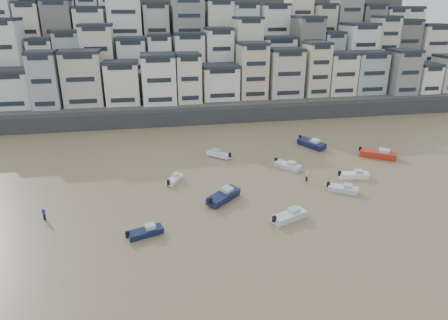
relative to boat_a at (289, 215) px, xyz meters
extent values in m
cube|color=#38383A|center=(-0.41, 47.48, 1.02)|extent=(140.00, 3.00, 3.50)
cube|color=#4C4C47|center=(4.59, 54.48, 1.27)|extent=(140.00, 14.00, 4.00)
cube|color=#4C4C47|center=(4.59, 66.48, 4.27)|extent=(140.00, 14.00, 10.00)
cube|color=#4C4C47|center=(4.59, 78.48, 8.27)|extent=(140.00, 14.00, 18.00)
cube|color=#4C4C47|center=(4.59, 90.48, 12.27)|extent=(140.00, 16.00, 26.00)
cube|color=#4C4C47|center=(4.59, 104.48, 15.27)|extent=(140.00, 18.00, 32.00)
camera|label=1|loc=(-16.70, -42.74, 24.81)|focal=32.00mm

